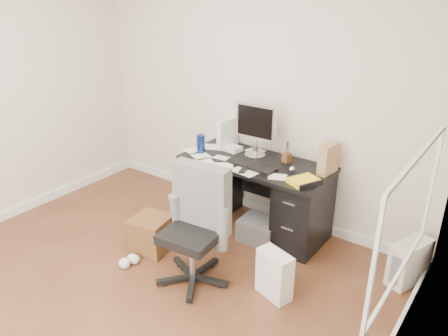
# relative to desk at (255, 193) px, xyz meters

# --- Properties ---
(ground) EXTENTS (4.00, 4.00, 0.00)m
(ground) POSITION_rel_desk_xyz_m (-0.30, -1.65, -0.40)
(ground) COLOR #472616
(ground) RESTS_ON ground
(room_shell) EXTENTS (4.02, 4.02, 2.71)m
(room_shell) POSITION_rel_desk_xyz_m (-0.27, -1.62, 1.26)
(room_shell) COLOR beige
(room_shell) RESTS_ON ground
(desk) EXTENTS (1.50, 0.70, 0.75)m
(desk) POSITION_rel_desk_xyz_m (0.00, 0.00, 0.00)
(desk) COLOR black
(desk) RESTS_ON ground
(loose_papers) EXTENTS (1.10, 0.60, 0.00)m
(loose_papers) POSITION_rel_desk_xyz_m (-0.20, -0.05, 0.35)
(loose_papers) COLOR silver
(loose_papers) RESTS_ON desk
(lcd_monitor) EXTENTS (0.45, 0.27, 0.56)m
(lcd_monitor) POSITION_rel_desk_xyz_m (-0.09, 0.11, 0.63)
(lcd_monitor) COLOR silver
(lcd_monitor) RESTS_ON desk
(keyboard) EXTENTS (0.50, 0.21, 0.03)m
(keyboard) POSITION_rel_desk_xyz_m (0.04, -0.14, 0.36)
(keyboard) COLOR black
(keyboard) RESTS_ON desk
(computer_mouse) EXTENTS (0.07, 0.07, 0.06)m
(computer_mouse) POSITION_rel_desk_xyz_m (0.41, -0.03, 0.38)
(computer_mouse) COLOR silver
(computer_mouse) RESTS_ON desk
(travel_mug) EXTENTS (0.11, 0.11, 0.19)m
(travel_mug) POSITION_rel_desk_xyz_m (-0.60, -0.13, 0.45)
(travel_mug) COLOR navy
(travel_mug) RESTS_ON desk
(white_binder) EXTENTS (0.16, 0.29, 0.32)m
(white_binder) POSITION_rel_desk_xyz_m (-0.47, 0.16, 0.51)
(white_binder) COLOR silver
(white_binder) RESTS_ON desk
(magazine_file) EXTENTS (0.15, 0.26, 0.28)m
(magazine_file) POSITION_rel_desk_xyz_m (0.69, 0.15, 0.49)
(magazine_file) COLOR olive
(magazine_file) RESTS_ON desk
(pen_cup) EXTENTS (0.11, 0.11, 0.22)m
(pen_cup) POSITION_rel_desk_xyz_m (0.25, 0.17, 0.46)
(pen_cup) COLOR brown
(pen_cup) RESTS_ON desk
(yellow_book) EXTENTS (0.29, 0.31, 0.04)m
(yellow_book) POSITION_rel_desk_xyz_m (0.62, -0.18, 0.37)
(yellow_book) COLOR yellow
(yellow_book) RESTS_ON desk
(paper_remote) EXTENTS (0.28, 0.24, 0.02)m
(paper_remote) POSITION_rel_desk_xyz_m (0.05, -0.26, 0.36)
(paper_remote) COLOR silver
(paper_remote) RESTS_ON desk
(office_chair) EXTENTS (0.64, 0.64, 1.03)m
(office_chair) POSITION_rel_desk_xyz_m (0.06, -1.08, 0.12)
(office_chair) COLOR #565957
(office_chair) RESTS_ON ground
(pc_tower) EXTENTS (0.30, 0.43, 0.39)m
(pc_tower) POSITION_rel_desk_xyz_m (1.56, 0.01, -0.20)
(pc_tower) COLOR beige
(pc_tower) RESTS_ON ground
(shopping_bag) EXTENTS (0.35, 0.29, 0.41)m
(shopping_bag) POSITION_rel_desk_xyz_m (0.72, -0.83, -0.19)
(shopping_bag) COLOR silver
(shopping_bag) RESTS_ON ground
(wicker_basket) EXTENTS (0.40, 0.40, 0.35)m
(wicker_basket) POSITION_rel_desk_xyz_m (-0.57, -0.94, -0.23)
(wicker_basket) COLOR #483315
(wicker_basket) RESTS_ON ground
(desk_printer) EXTENTS (0.40, 0.33, 0.22)m
(desk_printer) POSITION_rel_desk_xyz_m (0.18, -0.18, -0.29)
(desk_printer) COLOR #5D5D61
(desk_printer) RESTS_ON ground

